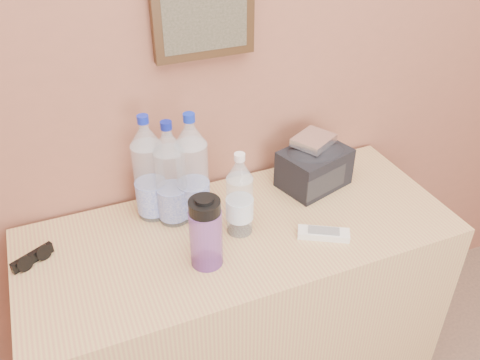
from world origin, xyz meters
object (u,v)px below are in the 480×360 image
(nalgene_bottle, at_px, (206,232))
(toiletry_bag, at_px, (314,166))
(dresser, at_px, (240,321))
(pet_large_b, at_px, (149,173))
(ac_remote, at_px, (324,234))
(pet_large_c, at_px, (192,173))
(pet_small, at_px, (240,199))
(pet_large_a, at_px, (171,179))
(foil_packet, at_px, (314,140))
(sunglasses, at_px, (32,258))

(nalgene_bottle, relative_size, toiletry_bag, 1.00)
(dresser, distance_m, pet_large_b, 0.63)
(nalgene_bottle, bearing_deg, ac_remote, -4.95)
(dresser, xyz_separation_m, nalgene_bottle, (-0.14, -0.09, 0.52))
(dresser, relative_size, pet_large_b, 3.82)
(pet_large_c, height_order, pet_small, pet_large_c)
(pet_large_a, bearing_deg, pet_large_b, 136.50)
(toiletry_bag, bearing_deg, pet_large_c, 164.43)
(dresser, height_order, pet_small, pet_small)
(toiletry_bag, bearing_deg, foil_packet, 73.65)
(pet_large_b, xyz_separation_m, nalgene_bottle, (0.08, -0.27, -0.04))
(pet_small, xyz_separation_m, toiletry_bag, (0.33, 0.13, -0.04))
(pet_large_b, relative_size, toiletry_bag, 1.56)
(pet_large_c, bearing_deg, foil_packet, 3.41)
(pet_large_a, relative_size, nalgene_bottle, 1.54)
(pet_large_c, bearing_deg, pet_large_a, 173.81)
(dresser, distance_m, ac_remote, 0.49)
(ac_remote, bearing_deg, nalgene_bottle, -155.21)
(sunglasses, bearing_deg, pet_large_a, -22.97)
(sunglasses, xyz_separation_m, toiletry_bag, (0.91, 0.04, 0.06))
(pet_small, distance_m, toiletry_bag, 0.35)
(pet_large_c, bearing_deg, nalgene_bottle, -99.54)
(pet_small, bearing_deg, nalgene_bottle, -146.11)
(pet_large_a, bearing_deg, foil_packet, 2.14)
(pet_small, relative_size, sunglasses, 2.17)
(toiletry_bag, height_order, foil_packet, foil_packet)
(pet_small, height_order, toiletry_bag, pet_small)
(pet_large_b, relative_size, nalgene_bottle, 1.56)
(nalgene_bottle, xyz_separation_m, toiletry_bag, (0.46, 0.22, -0.03))
(nalgene_bottle, bearing_deg, foil_packet, 27.58)
(toiletry_bag, xyz_separation_m, foil_packet, (-0.00, 0.02, 0.09))
(pet_large_a, distance_m, pet_small, 0.21)
(pet_small, bearing_deg, foil_packet, 24.67)
(pet_large_c, xyz_separation_m, foil_packet, (0.43, 0.03, 0.01))
(dresser, height_order, pet_large_b, pet_large_b)
(pet_large_c, distance_m, toiletry_bag, 0.43)
(dresser, relative_size, nalgene_bottle, 5.96)
(pet_large_a, height_order, pet_large_b, pet_large_b)
(foil_packet, bearing_deg, ac_remote, -111.27)
(dresser, distance_m, pet_large_a, 0.60)
(pet_large_b, xyz_separation_m, ac_remote, (0.44, -0.30, -0.14))
(dresser, bearing_deg, sunglasses, 170.93)
(nalgene_bottle, distance_m, toiletry_bag, 0.52)
(pet_large_c, distance_m, sunglasses, 0.51)
(pet_large_c, height_order, nalgene_bottle, pet_large_c)
(pet_small, height_order, ac_remote, pet_small)
(foil_packet, bearing_deg, sunglasses, -176.57)
(dresser, bearing_deg, ac_remote, -29.75)
(nalgene_bottle, relative_size, foil_packet, 1.74)
(pet_large_b, distance_m, pet_large_c, 0.13)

